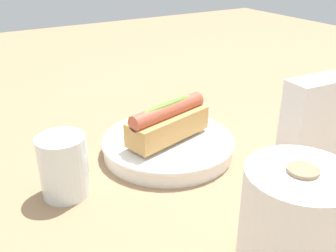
% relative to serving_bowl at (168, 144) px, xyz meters
% --- Properties ---
extents(ground_plane, '(2.40, 2.40, 0.00)m').
position_rel_serving_bowl_xyz_m(ground_plane, '(-0.01, 0.01, -0.02)').
color(ground_plane, '#9E7A56').
extents(serving_bowl, '(0.23, 0.23, 0.03)m').
position_rel_serving_bowl_xyz_m(serving_bowl, '(0.00, 0.00, 0.00)').
color(serving_bowl, white).
rests_on(serving_bowl, ground_plane).
extents(hotdog_front, '(0.16, 0.09, 0.06)m').
position_rel_serving_bowl_xyz_m(hotdog_front, '(0.00, 0.00, 0.04)').
color(hotdog_front, tan).
rests_on(hotdog_front, serving_bowl).
extents(water_glass, '(0.07, 0.07, 0.09)m').
position_rel_serving_bowl_xyz_m(water_glass, '(0.19, 0.03, 0.03)').
color(water_glass, white).
rests_on(water_glass, ground_plane).
extents(paper_towel_roll, '(0.11, 0.11, 0.13)m').
position_rel_serving_bowl_xyz_m(paper_towel_roll, '(0.03, 0.30, 0.05)').
color(paper_towel_roll, white).
rests_on(paper_towel_roll, ground_plane).
extents(napkin_box, '(0.11, 0.05, 0.15)m').
position_rel_serving_bowl_xyz_m(napkin_box, '(-0.17, 0.16, 0.06)').
color(napkin_box, white).
rests_on(napkin_box, ground_plane).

